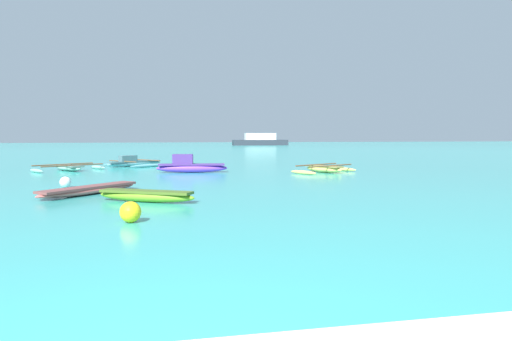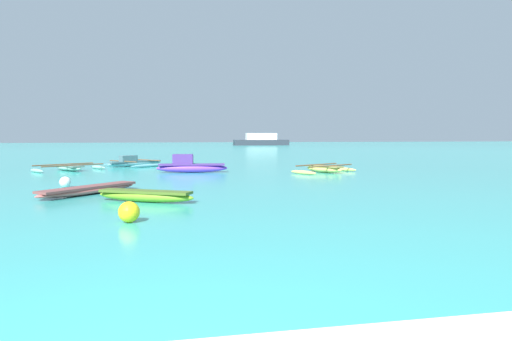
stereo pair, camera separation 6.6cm
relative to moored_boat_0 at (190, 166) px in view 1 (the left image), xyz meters
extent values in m
ellipsoid|color=purple|center=(0.09, -0.01, -0.11)|extent=(3.89, 1.19, 0.47)
cube|color=#4F2D7F|center=(0.09, -0.01, 0.08)|extent=(3.59, 1.12, 0.08)
cube|color=#4F2D7F|center=(-0.39, 0.05, 0.38)|extent=(1.14, 0.73, 0.52)
ellipsoid|color=#68A9B5|center=(-3.24, 5.82, -0.18)|extent=(3.52, 3.03, 0.34)
cube|color=#466A70|center=(-3.24, 5.82, -0.05)|extent=(3.25, 2.80, 0.08)
cube|color=#466A70|center=(-3.64, 5.49, 0.17)|extent=(1.17, 1.07, 0.37)
cylinder|color=brown|center=(-2.53, 6.42, 0.01)|extent=(1.86, 2.23, 0.07)
cylinder|color=brown|center=(-3.96, 5.23, 0.01)|extent=(1.86, 2.23, 0.07)
ellipsoid|color=#68A9B5|center=(-4.15, 6.92, -0.25)|extent=(2.27, 1.93, 0.20)
ellipsoid|color=#68A9B5|center=(-2.34, 4.73, -0.25)|extent=(2.27, 1.93, 0.20)
ellipsoid|color=#E8D264|center=(7.11, -1.44, -0.16)|extent=(1.75, 2.40, 0.38)
cube|color=olive|center=(7.11, -1.44, -0.01)|extent=(1.63, 2.22, 0.08)
cylinder|color=brown|center=(7.38, -1.90, 0.05)|extent=(2.91, 1.70, 0.07)
cylinder|color=brown|center=(6.84, -0.97, 0.05)|extent=(2.91, 1.70, 0.07)
ellipsoid|color=#E8D264|center=(8.55, -0.62, -0.25)|extent=(1.05, 1.63, 0.20)
ellipsoid|color=#E8D264|center=(5.67, -2.26, -0.25)|extent=(1.05, 1.63, 0.20)
ellipsoid|color=#80BBA6|center=(-6.72, 2.69, -0.19)|extent=(2.15, 2.58, 0.32)
cube|color=slate|center=(-6.72, 2.69, -0.07)|extent=(2.00, 2.39, 0.08)
cylinder|color=brown|center=(-6.37, 2.21, -0.01)|extent=(2.93, 2.15, 0.07)
cylinder|color=brown|center=(-7.07, 3.17, -0.01)|extent=(2.93, 2.15, 0.07)
ellipsoid|color=#80BBA6|center=(-5.27, 3.73, -0.25)|extent=(1.10, 1.42, 0.20)
ellipsoid|color=#80BBA6|center=(-8.16, 1.64, -0.25)|extent=(1.10, 1.42, 0.20)
ellipsoid|color=#C7605C|center=(-3.93, -8.38, -0.21)|extent=(3.21, 3.56, 0.28)
cube|color=brown|center=(-3.93, -8.38, -0.11)|extent=(2.97, 3.30, 0.08)
ellipsoid|color=#71A323|center=(-1.95, -10.63, -0.17)|extent=(3.08, 1.99, 0.35)
cube|color=#4B6620|center=(-1.95, -10.63, -0.04)|extent=(2.85, 1.85, 0.08)
sphere|color=yellow|center=(-2.20, -13.91, -0.10)|extent=(0.50, 0.50, 0.50)
sphere|color=white|center=(-5.16, -6.12, -0.14)|extent=(0.43, 0.43, 0.43)
cube|color=#2D333D|center=(17.00, 61.31, 0.18)|extent=(10.62, 2.34, 1.06)
cube|color=white|center=(17.00, 61.31, 1.35)|extent=(5.84, 1.99, 1.27)
camera|label=1|loc=(-1.43, -24.78, 1.70)|focal=32.00mm
camera|label=2|loc=(-1.37, -24.80, 1.70)|focal=32.00mm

